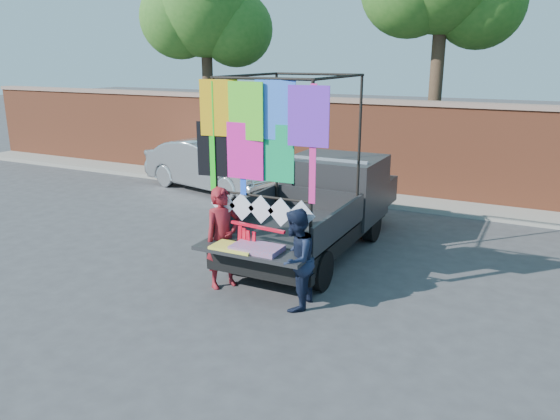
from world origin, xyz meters
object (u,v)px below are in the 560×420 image
at_px(pickup_truck, 325,203).
at_px(woman, 223,238).
at_px(man, 295,260).
at_px(sedan, 212,165).

relative_size(pickup_truck, woman, 3.20).
xyz_separation_m(pickup_truck, man, (0.72, -2.95, -0.08)).
bearing_deg(sedan, man, -125.05).
bearing_deg(pickup_truck, man, -76.22).
distance_m(pickup_truck, woman, 2.83).
bearing_deg(sedan, pickup_truck, -109.71).
bearing_deg(pickup_truck, woman, -104.09).
height_order(pickup_truck, woman, pickup_truck).
distance_m(woman, man, 1.43).
relative_size(woman, man, 1.09).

